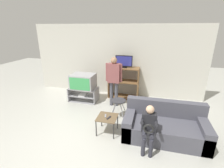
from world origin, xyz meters
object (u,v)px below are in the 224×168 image
tv_stand (84,94)px  media_shelf (124,82)px  person_seated_child (149,125)px  remote_control_black (109,118)px  remote_control_white (105,116)px  television_flat (124,62)px  snack_table (107,119)px  couch (164,126)px  folding_stool (118,103)px  person_standing_adult (114,77)px  television_main (83,81)px

tv_stand → media_shelf: (1.31, 0.65, 0.35)m
tv_stand → person_seated_child: bearing=-39.9°
remote_control_black → person_seated_child: 1.00m
person_seated_child → tv_stand: bearing=140.1°
remote_control_white → television_flat: bearing=74.6°
snack_table → couch: couch is taller
folding_stool → person_standing_adult: person_standing_adult is taller
television_flat → folding_stool: bearing=-84.7°
media_shelf → remote_control_black: 2.27m
television_main → person_standing_adult: size_ratio=0.49×
television_flat → person_standing_adult: (-0.18, -0.74, -0.35)m
snack_table → couch: size_ratio=0.26×
tv_stand → media_shelf: media_shelf is taller
folding_stool → television_flat: bearing=95.3°
television_main → couch: (2.65, -1.41, -0.45)m
tv_stand → remote_control_black: size_ratio=6.93×
tv_stand → television_flat: size_ratio=1.68×
television_flat → person_seated_child: size_ratio=0.60×
tv_stand → person_standing_adult: person_standing_adult is taller
media_shelf → snack_table: bearing=-89.8°
television_main → folding_stool: bearing=-31.0°
tv_stand → remote_control_white: size_ratio=6.93×
person_standing_adult → person_seated_child: (1.18, -1.83, -0.40)m
remote_control_black → remote_control_white: size_ratio=1.00×
folding_stool → person_seated_child: person_seated_child is taller
media_shelf → remote_control_white: media_shelf is taller
couch → person_seated_child: size_ratio=1.88×
remote_control_black → remote_control_white: same height
couch → person_standing_adult: bearing=139.7°
remote_control_white → person_seated_child: (1.04, -0.37, 0.14)m
remote_control_white → television_main: bearing=114.4°
folding_stool → remote_control_white: folding_stool is taller
media_shelf → person_seated_child: media_shelf is taller
remote_control_black → person_seated_child: (0.94, -0.31, 0.14)m
folding_stool → remote_control_white: size_ratio=3.96×
media_shelf → remote_control_white: size_ratio=7.90×
snack_table → person_seated_child: size_ratio=0.48×
person_seated_child → person_standing_adult: bearing=122.9°
media_shelf → person_standing_adult: size_ratio=0.70×
couch → remote_control_white: bearing=-173.9°
remote_control_black → tv_stand: bearing=150.3°
tv_stand → television_flat: (1.30, 0.64, 1.10)m
media_shelf → person_standing_adult: (-0.18, -0.75, 0.40)m
media_shelf → person_seated_child: size_ratio=1.15×
couch → person_standing_adult: person_standing_adult is taller
television_main → television_flat: television_flat is taller
television_flat → snack_table: 2.41m
tv_stand → television_main: bearing=9.6°
tv_stand → television_main: (0.02, 0.00, 0.49)m
person_seated_child → remote_control_black: bearing=161.6°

